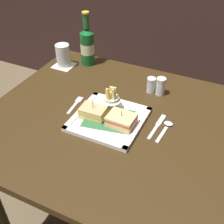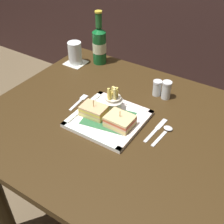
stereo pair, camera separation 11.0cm
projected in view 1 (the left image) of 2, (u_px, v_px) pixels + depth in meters
name	position (u px, v px, depth m)	size (l,w,h in m)	color
ground_plane	(114.00, 222.00, 1.58)	(6.00, 6.00, 0.00)	brown
dining_table	(115.00, 151.00, 1.24)	(1.03, 0.89, 0.73)	#352410
square_plate	(109.00, 119.00, 1.12)	(0.27, 0.27, 0.02)	white
sandwich_half_left	(93.00, 112.00, 1.12)	(0.10, 0.07, 0.07)	tan
sandwich_half_right	(121.00, 120.00, 1.08)	(0.10, 0.08, 0.07)	#DFB689
fries_cup	(111.00, 100.00, 1.15)	(0.08, 0.08, 0.11)	silver
beer_bottle	(87.00, 45.00, 1.43)	(0.07, 0.07, 0.27)	#155726
drink_coaster	(64.00, 66.00, 1.47)	(0.10, 0.10, 0.00)	white
water_glass	(63.00, 57.00, 1.44)	(0.07, 0.07, 0.11)	silver
fork	(76.00, 104.00, 1.21)	(0.03, 0.13, 0.00)	silver
knife	(157.00, 125.00, 1.10)	(0.03, 0.16, 0.00)	silver
spoon	(167.00, 126.00, 1.09)	(0.03, 0.13, 0.01)	silver
salt_shaker	(151.00, 86.00, 1.27)	(0.04, 0.04, 0.07)	silver
pepper_shaker	(160.00, 87.00, 1.25)	(0.04, 0.04, 0.08)	silver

